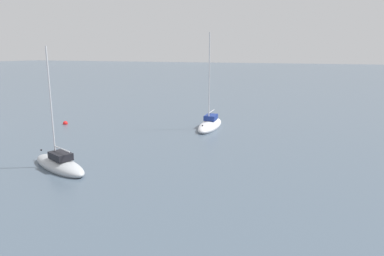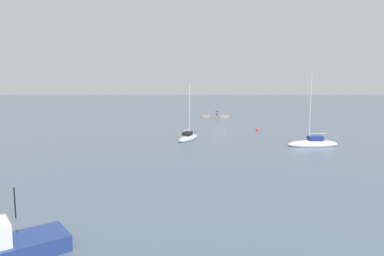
# 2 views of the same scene
# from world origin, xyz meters

# --- Properties ---
(sailboat_white_near) EXTENTS (7.51, 2.79, 11.16)m
(sailboat_white_near) POSITION_xyz_m (-11.44, 25.79, 0.37)
(sailboat_white_near) COLOR silver
(sailboat_white_near) RESTS_ON ground_plane
(sailboat_grey_mid) EXTENTS (4.12, 6.87, 9.44)m
(sailboat_grey_mid) POSITION_xyz_m (6.60, 20.06, 0.33)
(sailboat_grey_mid) COLOR #ADB2B7
(sailboat_grey_mid) RESTS_ON ground_plane
(mooring_buoy_near) EXTENTS (0.58, 0.58, 0.58)m
(mooring_buoy_near) POSITION_xyz_m (-6.54, 8.70, 0.10)
(mooring_buoy_near) COLOR red
(mooring_buoy_near) RESTS_ON ground_plane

